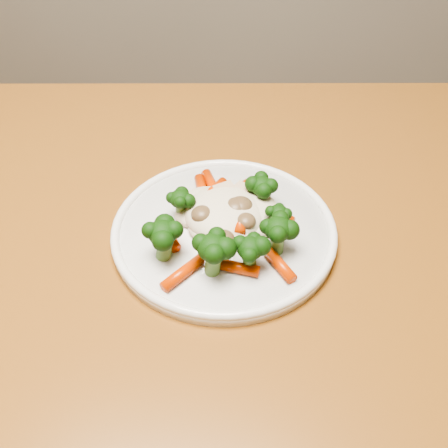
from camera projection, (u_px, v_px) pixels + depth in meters
name	position (u px, v px, depth m)	size (l,w,h in m)	color
dining_table	(272.00, 314.00, 0.69)	(1.14, 0.82, 0.75)	#965A22
plate	(224.00, 233.00, 0.62)	(0.25, 0.25, 0.01)	white
meal	(223.00, 222.00, 0.59)	(0.16, 0.19, 0.04)	beige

